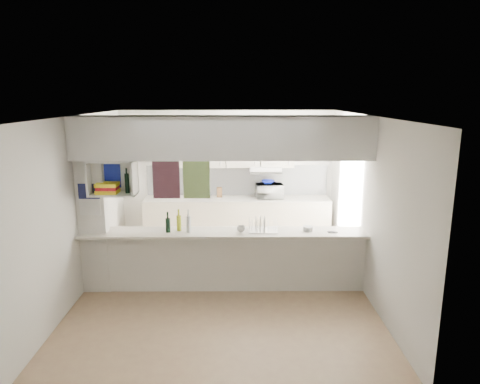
{
  "coord_description": "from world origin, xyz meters",
  "views": [
    {
      "loc": [
        0.21,
        -6.01,
        2.87
      ],
      "look_at": [
        0.25,
        0.5,
        1.4
      ],
      "focal_mm": 32.0,
      "sensor_mm": 36.0,
      "label": 1
    }
  ],
  "objects_px": {
    "microwave": "(270,191)",
    "dish_rack": "(263,225)",
    "bowl": "(268,182)",
    "wine_bottles": "(179,224)"
  },
  "relations": [
    {
      "from": "microwave",
      "to": "dish_rack",
      "type": "distance_m",
      "value": 2.06
    },
    {
      "from": "bowl",
      "to": "dish_rack",
      "type": "relative_size",
      "value": 0.59
    },
    {
      "from": "microwave",
      "to": "dish_rack",
      "type": "height_order",
      "value": "microwave"
    },
    {
      "from": "microwave",
      "to": "bowl",
      "type": "xyz_separation_m",
      "value": [
        -0.03,
        0.03,
        0.17
      ]
    },
    {
      "from": "dish_rack",
      "to": "wine_bottles",
      "type": "height_order",
      "value": "wine_bottles"
    },
    {
      "from": "bowl",
      "to": "dish_rack",
      "type": "xyz_separation_m",
      "value": [
        -0.22,
        -2.07,
        -0.22
      ]
    },
    {
      "from": "microwave",
      "to": "wine_bottles",
      "type": "relative_size",
      "value": 1.38
    },
    {
      "from": "microwave",
      "to": "dish_rack",
      "type": "xyz_separation_m",
      "value": [
        -0.25,
        -2.05,
        -0.05
      ]
    },
    {
      "from": "wine_bottles",
      "to": "bowl",
      "type": "bearing_deg",
      "value": 55.65
    },
    {
      "from": "bowl",
      "to": "dish_rack",
      "type": "height_order",
      "value": "bowl"
    }
  ]
}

